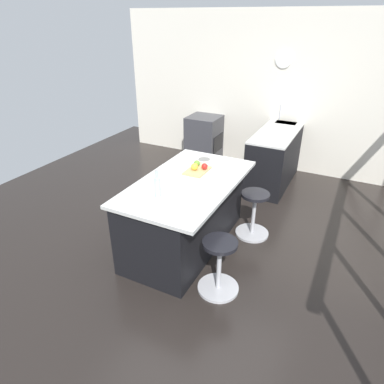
{
  "coord_description": "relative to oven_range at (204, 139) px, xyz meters",
  "views": [
    {
      "loc": [
        3.34,
        1.55,
        2.6
      ],
      "look_at": [
        0.18,
        -0.05,
        0.76
      ],
      "focal_mm": 31.74,
      "sensor_mm": 36.0,
      "label": 1
    }
  ],
  "objects": [
    {
      "name": "fruit_bowl",
      "position": [
        2.17,
        1.0,
        0.49
      ],
      "size": [
        0.19,
        0.19,
        0.07
      ],
      "color": "silver",
      "rests_on": "kitchen_island"
    },
    {
      "name": "water_bottle",
      "position": [
        3.18,
        0.94,
        0.57
      ],
      "size": [
        0.06,
        0.06,
        0.31
      ],
      "color": "silver",
      "rests_on": "kitchen_island"
    },
    {
      "name": "ground_plane",
      "position": [
        2.52,
        1.15,
        -0.44
      ],
      "size": [
        7.6,
        7.6,
        0.0
      ],
      "primitive_type": "plane",
      "color": "black"
    },
    {
      "name": "apple_red",
      "position": [
        2.35,
        1.09,
        0.51
      ],
      "size": [
        0.08,
        0.08,
        0.08
      ],
      "primitive_type": "sphere",
      "color": "red",
      "rests_on": "cutting_board"
    },
    {
      "name": "stool_by_window",
      "position": [
        2.12,
        1.71,
        -0.15
      ],
      "size": [
        0.44,
        0.44,
        0.62
      ],
      "color": "#B7B7BC",
      "rests_on": "ground_plane"
    },
    {
      "name": "stool_middle",
      "position": [
        3.28,
        1.71,
        -0.15
      ],
      "size": [
        0.44,
        0.44,
        0.62
      ],
      "color": "#B7B7BC",
      "rests_on": "ground_plane"
    },
    {
      "name": "apple_yellow",
      "position": [
        2.43,
        0.99,
        0.52
      ],
      "size": [
        0.09,
        0.09,
        0.09
      ],
      "primitive_type": "sphere",
      "color": "gold",
      "rests_on": "cutting_board"
    },
    {
      "name": "oven_range",
      "position": [
        0.0,
        0.0,
        0.0
      ],
      "size": [
        0.6,
        0.61,
        0.88
      ],
      "color": "#38383D",
      "rests_on": "ground_plane"
    },
    {
      "name": "interior_partition_left",
      "position": [
        -0.35,
        1.15,
        0.93
      ],
      "size": [
        0.15,
        5.84,
        2.73
      ],
      "color": "silver",
      "rests_on": "ground_plane"
    },
    {
      "name": "cutting_board",
      "position": [
        2.4,
        1.02,
        0.46
      ],
      "size": [
        0.36,
        0.24,
        0.02
      ],
      "primitive_type": "cube",
      "color": "tan",
      "rests_on": "kitchen_island"
    },
    {
      "name": "apple_green",
      "position": [
        2.3,
        0.96,
        0.51
      ],
      "size": [
        0.07,
        0.07,
        0.07
      ],
      "primitive_type": "sphere",
      "color": "#609E2D",
      "rests_on": "cutting_board"
    },
    {
      "name": "sink_cabinet",
      "position": [
        -0.0,
        1.51,
        0.02
      ],
      "size": [
        2.33,
        0.6,
        1.19
      ],
      "color": "black",
      "rests_on": "ground_plane"
    },
    {
      "name": "kitchen_island",
      "position": [
        2.7,
        1.0,
        0.01
      ],
      "size": [
        1.84,
        1.05,
        0.89
      ],
      "color": "black",
      "rests_on": "ground_plane"
    }
  ]
}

